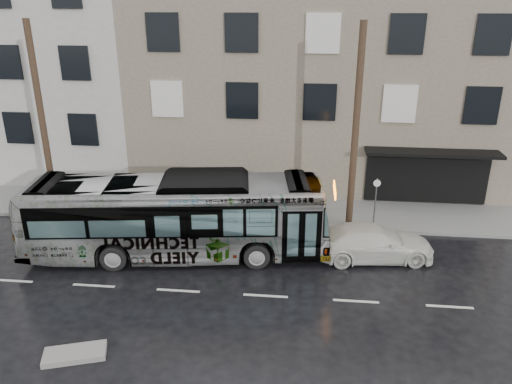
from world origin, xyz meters
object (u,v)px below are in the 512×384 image
utility_pole_front (355,131)px  white_sedan (373,242)px  utility_pole_rear (42,123)px  bus (176,217)px  sign_post (375,204)px

utility_pole_front → white_sedan: size_ratio=1.85×
utility_pole_rear → bus: bearing=-24.2°
bus → white_sedan: 8.04m
utility_pole_rear → sign_post: size_ratio=3.75×
bus → white_sedan: bearing=-93.9°
utility_pole_front → bus: bearing=-156.9°
utility_pole_rear → utility_pole_front: bearing=0.0°
utility_pole_rear → bus: utility_pole_rear is taller
utility_pole_rear → white_sedan: utility_pole_rear is taller
sign_post → white_sedan: bearing=-97.1°
utility_pole_rear → white_sedan: (14.78, -2.55, -3.94)m
utility_pole_rear → white_sedan: bearing=-9.8°
utility_pole_front → bus: (-7.18, -3.06, -2.95)m
sign_post → utility_pole_rear: bearing=180.0°
utility_pole_front → white_sedan: (0.78, -2.55, -3.94)m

